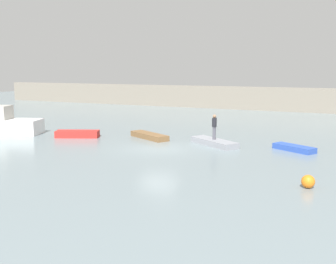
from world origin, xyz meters
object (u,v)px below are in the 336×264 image
at_px(motorboat, 4,124).
at_px(person_dark_shirt, 214,126).
at_px(rowboat_red, 77,134).
at_px(rowboat_brown, 149,136).
at_px(rowboat_grey, 214,142).
at_px(rowboat_blue, 294,148).
at_px(mooring_buoy, 308,182).

relative_size(motorboat, person_dark_shirt, 3.49).
height_order(rowboat_red, person_dark_shirt, person_dark_shirt).
bearing_deg(motorboat, person_dark_shirt, 8.32).
bearing_deg(rowboat_red, rowboat_brown, -4.51).
bearing_deg(rowboat_grey, rowboat_red, -139.81).
bearing_deg(motorboat, rowboat_brown, 14.32).
distance_m(rowboat_blue, person_dark_shirt, 5.43).
relative_size(rowboat_red, rowboat_blue, 1.17).
distance_m(rowboat_brown, rowboat_grey, 5.32).
bearing_deg(rowboat_red, motorboat, 167.02).
bearing_deg(rowboat_red, rowboat_blue, -17.45).
bearing_deg(rowboat_blue, person_dark_shirt, -146.99).
distance_m(rowboat_grey, mooring_buoy, 10.46).
height_order(rowboat_red, mooring_buoy, mooring_buoy).
distance_m(rowboat_red, rowboat_blue, 15.96).
bearing_deg(person_dark_shirt, rowboat_grey, -135.00).
bearing_deg(rowboat_blue, motorboat, -143.46).
distance_m(rowboat_red, rowboat_brown, 5.60).
relative_size(rowboat_grey, rowboat_blue, 1.41).
bearing_deg(rowboat_grey, person_dark_shirt, 78.14).
bearing_deg(rowboat_brown, rowboat_grey, 23.19).
height_order(rowboat_grey, person_dark_shirt, person_dark_shirt).
xyz_separation_m(motorboat, rowboat_brown, (11.69, 2.98, -0.63)).
xyz_separation_m(rowboat_brown, rowboat_grey, (5.29, -0.50, -0.00)).
distance_m(rowboat_red, person_dark_shirt, 10.73).
relative_size(rowboat_brown, mooring_buoy, 6.28).
distance_m(rowboat_grey, rowboat_blue, 5.30).
bearing_deg(mooring_buoy, rowboat_brown, 145.80).
relative_size(person_dark_shirt, mooring_buoy, 2.89).
xyz_separation_m(motorboat, person_dark_shirt, (16.98, 2.48, 0.53)).
relative_size(rowboat_brown, rowboat_grey, 0.96).
xyz_separation_m(motorboat, rowboat_blue, (22.27, 2.82, -0.65)).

